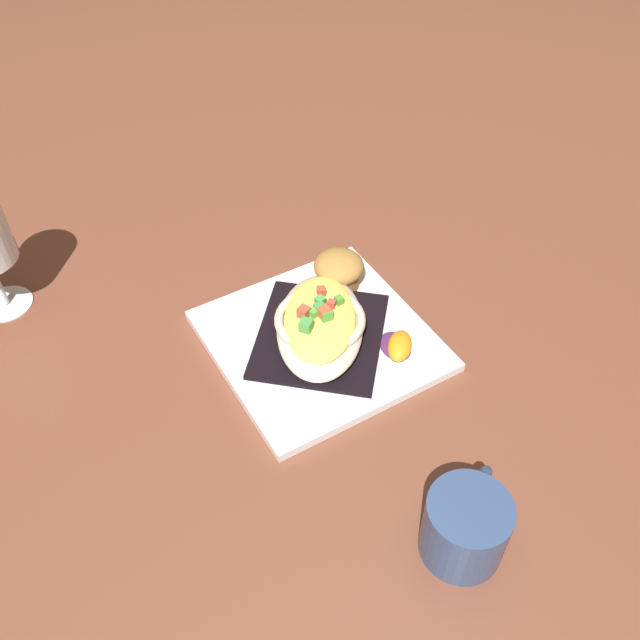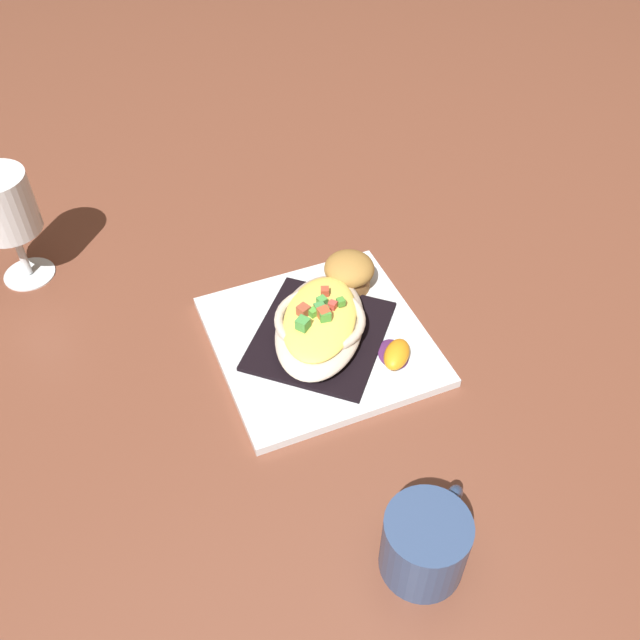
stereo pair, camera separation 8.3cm
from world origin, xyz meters
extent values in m
plane|color=brown|center=(0.00, 0.00, 0.00)|extent=(2.60, 2.60, 0.00)
cube|color=white|center=(0.00, 0.00, 0.01)|extent=(0.27, 0.27, 0.01)
cube|color=black|center=(0.00, 0.00, 0.01)|extent=(0.22, 0.22, 0.01)
ellipsoid|color=beige|center=(0.00, 0.00, 0.03)|extent=(0.19, 0.20, 0.03)
torus|color=beige|center=(0.00, 0.00, 0.04)|extent=(0.15, 0.15, 0.01)
ellipsoid|color=#EECF59|center=(0.00, 0.00, 0.05)|extent=(0.16, 0.17, 0.02)
cube|color=#AB4D33|center=(0.02, -0.01, 0.06)|extent=(0.02, 0.02, 0.01)
cube|color=green|center=(-0.01, -0.01, 0.06)|extent=(0.01, 0.01, 0.01)
cube|color=#B95330|center=(0.00, 0.01, 0.06)|extent=(0.01, 0.01, 0.01)
cube|color=#4B9935|center=(-0.03, 0.00, 0.06)|extent=(0.01, 0.01, 0.01)
cube|color=#D7473D|center=(-0.02, 0.00, 0.06)|extent=(0.01, 0.01, 0.01)
cube|color=#B15327|center=(0.00, 0.00, 0.06)|extent=(0.01, 0.01, 0.01)
cube|color=#4A9E3F|center=(0.00, 0.01, 0.06)|extent=(0.02, 0.02, 0.01)
cube|color=#54A539|center=(0.01, 0.00, 0.06)|extent=(0.01, 0.01, 0.01)
cube|color=#C74930|center=(-0.02, -0.02, 0.06)|extent=(0.01, 0.01, 0.01)
cube|color=#459447|center=(0.00, 0.00, 0.06)|extent=(0.01, 0.01, 0.01)
cube|color=#479C45|center=(0.03, 0.01, 0.06)|extent=(0.02, 0.02, 0.01)
cylinder|color=#A86F3A|center=(-0.08, -0.06, 0.02)|extent=(0.05, 0.05, 0.02)
ellipsoid|color=#A47637|center=(-0.08, -0.06, 0.04)|extent=(0.06, 0.06, 0.04)
ellipsoid|color=#4C0F23|center=(-0.08, -0.06, 0.05)|extent=(0.02, 0.02, 0.01)
ellipsoid|color=#512357|center=(-0.06, 0.07, 0.01)|extent=(0.05, 0.06, 0.01)
ellipsoid|color=orange|center=(-0.06, 0.08, 0.02)|extent=(0.06, 0.05, 0.02)
cylinder|color=navy|center=(0.05, 0.29, 0.04)|extent=(0.08, 0.08, 0.08)
torus|color=navy|center=(0.01, 0.27, 0.04)|extent=(0.05, 0.03, 0.05)
cylinder|color=#4C2D14|center=(0.05, 0.29, 0.02)|extent=(0.07, 0.07, 0.04)
cylinder|color=white|center=(0.29, -0.30, 0.00)|extent=(0.07, 0.07, 0.00)
cylinder|color=white|center=(0.29, -0.30, 0.04)|extent=(0.01, 0.01, 0.07)
cylinder|color=white|center=(0.29, -0.30, 0.12)|extent=(0.08, 0.08, 0.08)
cylinder|color=silver|center=(0.29, -0.30, 0.10)|extent=(0.07, 0.07, 0.04)
camera|label=1|loc=(0.35, 0.47, 0.64)|focal=39.33mm
camera|label=2|loc=(0.28, 0.51, 0.64)|focal=39.33mm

